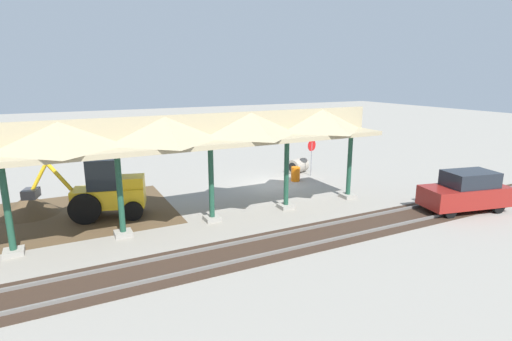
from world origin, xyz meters
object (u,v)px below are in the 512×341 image
stop_sign (312,150)px  traffic_barrel (295,174)px  distant_parked_car (466,191)px  backhoe (105,191)px  concrete_pipe (298,166)px

stop_sign → traffic_barrel: (1.68, 0.73, -1.29)m
distant_parked_car → backhoe: bearing=-23.8°
concrete_pipe → traffic_barrel: concrete_pipe is taller
stop_sign → distant_parked_car: size_ratio=0.54×
stop_sign → traffic_barrel: stop_sign is taller
backhoe → stop_sign: bearing=-169.9°
backhoe → concrete_pipe: 13.19m
stop_sign → traffic_barrel: 2.24m
stop_sign → traffic_barrel: bearing=23.6°
stop_sign → backhoe: backhoe is taller
distant_parked_car → traffic_barrel: size_ratio=4.96×
concrete_pipe → distant_parked_car: distant_parked_car is taller
backhoe → traffic_barrel: bearing=-172.0°
stop_sign → backhoe: size_ratio=0.45×
distant_parked_car → traffic_barrel: distant_parked_car is taller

